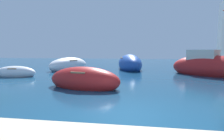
{
  "coord_description": "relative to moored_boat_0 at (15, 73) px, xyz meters",
  "views": [
    {
      "loc": [
        0.35,
        -5.65,
        2.07
      ],
      "look_at": [
        -2.01,
        10.17,
        0.34
      ],
      "focal_mm": 28.79,
      "sensor_mm": 36.0,
      "label": 1
    }
  ],
  "objects": [
    {
      "name": "moored_boat_4",
      "position": [
        6.78,
        -3.39,
        0.12
      ],
      "size": [
        4.53,
        2.6,
        1.53
      ],
      "rotation": [
        0.0,
        0.0,
        2.92
      ],
      "color": "#B21E1E",
      "rests_on": "ground"
    },
    {
      "name": "ground",
      "position": [
        9.44,
        -7.32,
        -0.31
      ],
      "size": [
        80.0,
        80.0,
        0.0
      ],
      "primitive_type": "plane",
      "color": "navy"
    },
    {
      "name": "moored_boat_0",
      "position": [
        0.0,
        0.0,
        0.0
      ],
      "size": [
        3.37,
        1.72,
        1.1
      ],
      "rotation": [
        0.0,
        0.0,
        3.3
      ],
      "color": "white",
      "rests_on": "ground"
    },
    {
      "name": "moored_boat_2",
      "position": [
        15.58,
        3.15,
        0.39
      ],
      "size": [
        6.41,
        5.76,
        2.65
      ],
      "rotation": [
        0.0,
        0.0,
        5.62
      ],
      "color": "#B21E1E",
      "rests_on": "ground"
    },
    {
      "name": "moored_boat_3",
      "position": [
        8.8,
        7.03,
        0.28
      ],
      "size": [
        3.7,
        6.29,
        2.12
      ],
      "rotation": [
        0.0,
        0.0,
        4.95
      ],
      "color": "#1E479E",
      "rests_on": "ground"
    },
    {
      "name": "moored_boat_1",
      "position": [
        2.33,
        5.47,
        0.17
      ],
      "size": [
        3.92,
        5.38,
        1.74
      ],
      "rotation": [
        0.0,
        0.0,
        1.12
      ],
      "color": "white",
      "rests_on": "ground"
    }
  ]
}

